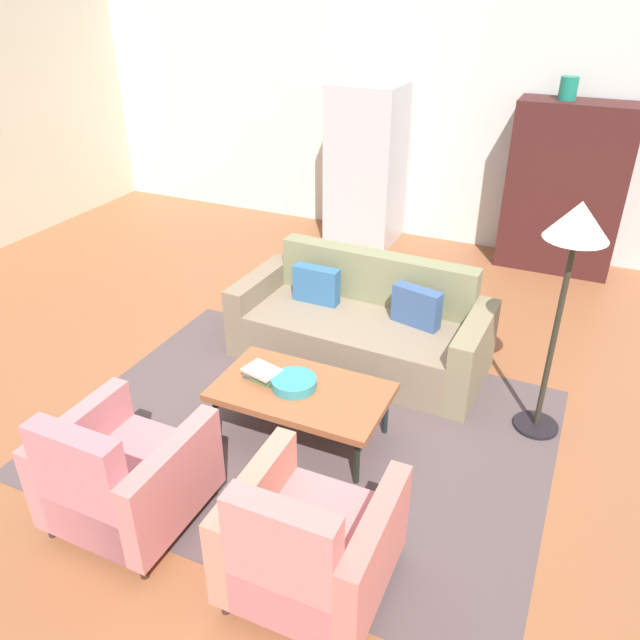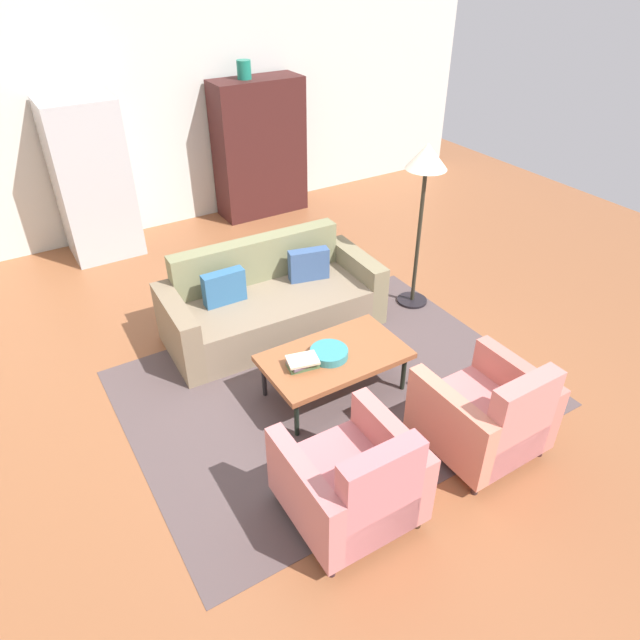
{
  "view_description": "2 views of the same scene",
  "coord_description": "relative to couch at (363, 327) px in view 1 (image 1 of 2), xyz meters",
  "views": [
    {
      "loc": [
        1.62,
        -3.53,
        2.92
      ],
      "look_at": [
        -0.08,
        0.19,
        0.64
      ],
      "focal_mm": 35.08,
      "sensor_mm": 36.0,
      "label": 1
    },
    {
      "loc": [
        -2.06,
        -3.53,
        3.32
      ],
      "look_at": [
        -0.07,
        -0.31,
        0.75
      ],
      "focal_mm": 32.14,
      "sensor_mm": 36.0,
      "label": 2
    }
  ],
  "objects": [
    {
      "name": "ground_plane",
      "position": [
        -0.04,
        -0.81,
        -0.29
      ],
      "size": [
        11.73,
        11.73,
        0.0
      ],
      "primitive_type": "plane",
      "color": "brown"
    },
    {
      "name": "couch",
      "position": [
        0.0,
        0.0,
        0.0
      ],
      "size": [
        2.13,
        0.97,
        0.86
      ],
      "rotation": [
        0.0,
        0.0,
        3.11
      ],
      "color": "#816F59",
      "rests_on": "ground"
    },
    {
      "name": "book_stack",
      "position": [
        -0.31,
        -1.19,
        0.16
      ],
      "size": [
        0.28,
        0.23,
        0.08
      ],
      "color": "#496F47",
      "rests_on": "coffee_table"
    },
    {
      "name": "wall_back",
      "position": [
        -0.04,
        3.02,
        1.11
      ],
      "size": [
        9.77,
        0.12,
        2.8
      ],
      "primitive_type": "cube",
      "color": "silver",
      "rests_on": "ground"
    },
    {
      "name": "armchair_right",
      "position": [
        0.6,
        -2.35,
        0.06
      ],
      "size": [
        0.81,
        0.81,
        0.88
      ],
      "rotation": [
        0.0,
        0.0,
        0.01
      ],
      "color": "#342212",
      "rests_on": "ground"
    },
    {
      "name": "vase_tall",
      "position": [
        1.11,
        2.67,
        1.62
      ],
      "size": [
        0.18,
        0.18,
        0.22
      ],
      "primitive_type": "cylinder",
      "color": "#197B63",
      "rests_on": "cabinet"
    },
    {
      "name": "coffee_table",
      "position": [
        -0.0,
        -1.19,
        0.08
      ],
      "size": [
        1.2,
        0.7,
        0.41
      ],
      "color": "black",
      "rests_on": "ground"
    },
    {
      "name": "floor_lamp",
      "position": [
        1.52,
        -0.39,
        1.16
      ],
      "size": [
        0.4,
        0.4,
        1.72
      ],
      "color": "black",
      "rests_on": "ground"
    },
    {
      "name": "refrigerator",
      "position": [
        -0.98,
        2.57,
        0.64
      ],
      "size": [
        0.8,
        0.73,
        1.85
      ],
      "color": "#B7BABF",
      "rests_on": "ground"
    },
    {
      "name": "cabinet",
      "position": [
        1.26,
        2.67,
        0.61
      ],
      "size": [
        1.2,
        0.51,
        1.8
      ],
      "color": "#401B1A",
      "rests_on": "ground"
    },
    {
      "name": "armchair_left",
      "position": [
        -0.6,
        -2.35,
        0.06
      ],
      "size": [
        0.81,
        0.81,
        0.88
      ],
      "rotation": [
        0.0,
        0.0,
        -0.01
      ],
      "color": "black",
      "rests_on": "ground"
    },
    {
      "name": "area_rug",
      "position": [
        -0.0,
        -1.14,
        -0.28
      ],
      "size": [
        3.4,
        2.6,
        0.01
      ],
      "primitive_type": "cube",
      "color": "#534444",
      "rests_on": "ground"
    },
    {
      "name": "fruit_bowl",
      "position": [
        -0.06,
        -1.19,
        0.16
      ],
      "size": [
        0.32,
        0.32,
        0.07
      ],
      "primitive_type": "cylinder",
      "color": "teal",
      "rests_on": "coffee_table"
    }
  ]
}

